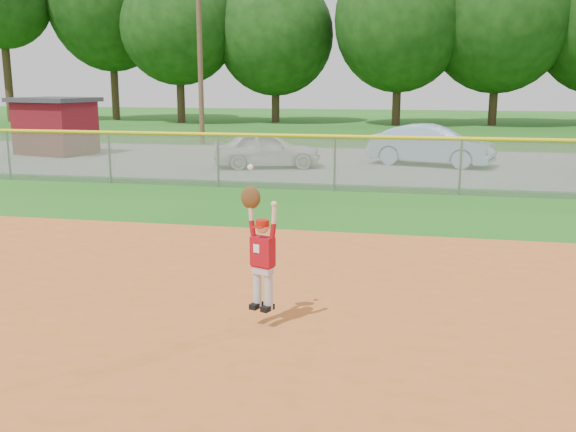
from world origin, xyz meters
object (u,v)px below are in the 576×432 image
Objects in this scene: car_blue at (431,145)px; ballplayer at (261,249)px; utility_shed at (56,126)px; car_white_a at (267,149)px.

car_blue is 16.10m from ballplayer.
utility_shed is 2.00× the size of ballplayer.
car_white_a is at bearing -13.58° from utility_shed.
ballplayer is at bearing -172.58° from car_blue.
car_blue is (5.54, 1.75, 0.09)m from car_white_a.
car_white_a is 5.81m from car_blue.
car_white_a is at bearing 122.69° from car_blue.
car_blue is at bearing -1.98° from utility_shed.
car_blue is 14.93m from utility_shed.
ballplayer is (-2.17, -15.95, 0.26)m from car_blue.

